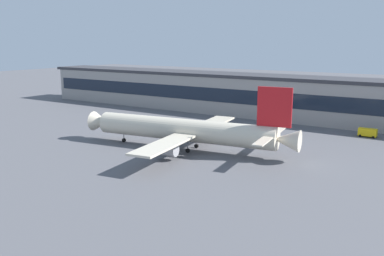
{
  "coord_description": "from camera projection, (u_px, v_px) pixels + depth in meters",
  "views": [
    {
      "loc": [
        70.47,
        -87.54,
        27.79
      ],
      "look_at": [
        9.99,
        4.58,
        5.0
      ],
      "focal_mm": 39.34,
      "sensor_mm": 36.0,
      "label": 1
    }
  ],
  "objects": [
    {
      "name": "crew_van",
      "position": [
        367.0,
        132.0,
        124.18
      ],
      "size": [
        5.22,
        2.32,
        2.55
      ],
      "color": "yellow",
      "rests_on": "ground_plane"
    },
    {
      "name": "ground_plane",
      "position": [
        152.0,
        145.0,
        115.16
      ],
      "size": [
        600.0,
        600.0,
        0.0
      ],
      "primitive_type": "plane",
      "color": "#56565B"
    },
    {
      "name": "baggage_tug",
      "position": [
        266.0,
        125.0,
        136.32
      ],
      "size": [
        4.0,
        2.88,
        1.85
      ],
      "color": "black",
      "rests_on": "ground_plane"
    },
    {
      "name": "airliner",
      "position": [
        187.0,
        130.0,
        108.85
      ],
      "size": [
        59.2,
        50.63,
        17.45
      ],
      "color": "beige",
      "rests_on": "ground_plane"
    },
    {
      "name": "terminal_building",
      "position": [
        247.0,
        94.0,
        161.02
      ],
      "size": [
        196.55,
        17.32,
        15.53
      ],
      "color": "#9E9993",
      "rests_on": "ground_plane"
    }
  ]
}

